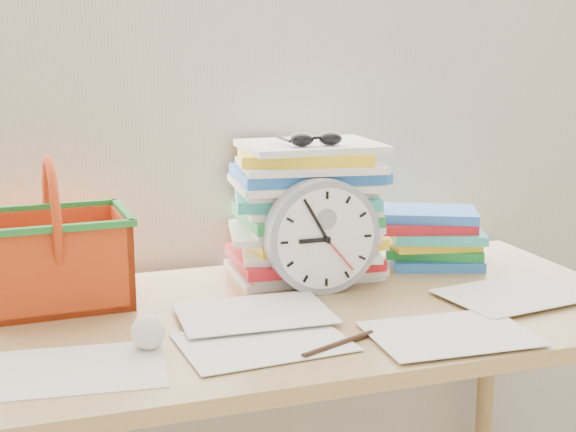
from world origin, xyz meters
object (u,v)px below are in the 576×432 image
object	(u,v)px
paper_stack	(307,209)
clock	(322,236)
book_stack	(431,237)
basket	(53,232)
desk	(295,344)

from	to	relation	value
paper_stack	clock	size ratio (longest dim) A/B	1.40
paper_stack	clock	distance (m)	0.15
book_stack	basket	size ratio (longest dim) A/B	0.88
paper_stack	book_stack	xyz separation A→B (m)	(0.31, -0.02, -0.08)
paper_stack	basket	distance (m)	0.55
basket	paper_stack	bearing A→B (deg)	2.08
paper_stack	clock	world-z (taller)	paper_stack
basket	clock	bearing A→B (deg)	-13.06
desk	basket	size ratio (longest dim) A/B	4.77
desk	clock	distance (m)	0.23
clock	basket	xyz separation A→B (m)	(-0.53, 0.10, 0.03)
desk	basket	bearing A→B (deg)	157.03
paper_stack	book_stack	size ratio (longest dim) A/B	1.31
clock	paper_stack	bearing A→B (deg)	82.60
desk	book_stack	world-z (taller)	book_stack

